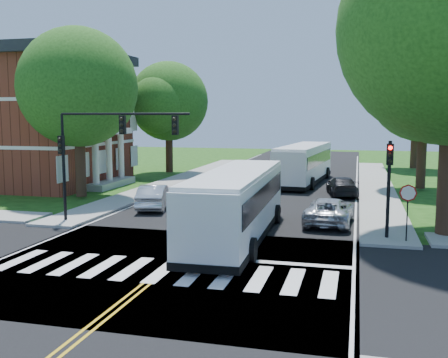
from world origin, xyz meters
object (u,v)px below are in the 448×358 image
(signal_nw, at_px, (103,141))
(signal_ne, at_px, (389,176))
(bus_follow, at_px, (304,163))
(hatchback, at_px, (154,197))
(suv, at_px, (329,211))
(dark_sedan, at_px, (342,186))
(bus_lead, at_px, (237,203))

(signal_nw, height_order, signal_ne, signal_nw)
(bus_follow, bearing_deg, hatchback, 67.63)
(suv, bearing_deg, signal_nw, 17.78)
(bus_follow, relative_size, dark_sedan, 2.71)
(bus_lead, height_order, bus_follow, bus_follow)
(signal_nw, distance_m, suv, 12.29)
(signal_ne, xyz_separation_m, suv, (-2.75, 3.09, -2.26))
(signal_ne, xyz_separation_m, bus_lead, (-6.69, -1.37, -1.29))
(bus_lead, height_order, suv, bus_lead)
(bus_follow, bearing_deg, suv, 105.58)
(signal_nw, relative_size, signal_ne, 1.62)
(signal_nw, distance_m, dark_sedan, 18.01)
(signal_nw, distance_m, hatchback, 6.23)
(bus_follow, height_order, hatchback, bus_follow)
(bus_lead, relative_size, dark_sedan, 2.65)
(signal_nw, bearing_deg, bus_follow, 66.87)
(bus_lead, distance_m, hatchback, 9.25)
(signal_ne, height_order, dark_sedan, signal_ne)
(hatchback, bearing_deg, bus_lead, 123.28)
(signal_ne, height_order, hatchback, signal_ne)
(suv, bearing_deg, bus_lead, 50.99)
(signal_ne, xyz_separation_m, bus_follow, (-5.72, 19.50, -1.26))
(hatchback, height_order, dark_sedan, hatchback)
(suv, height_order, dark_sedan, suv)
(signal_ne, distance_m, bus_follow, 20.36)
(hatchback, bearing_deg, signal_ne, 146.52)
(signal_nw, relative_size, bus_lead, 0.58)
(bus_lead, distance_m, dark_sedan, 15.23)
(signal_nw, xyz_separation_m, bus_follow, (8.33, 19.51, -2.68))
(bus_lead, distance_m, bus_follow, 20.89)
(bus_follow, distance_m, dark_sedan, 7.18)
(signal_nw, relative_size, bus_follow, 0.57)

